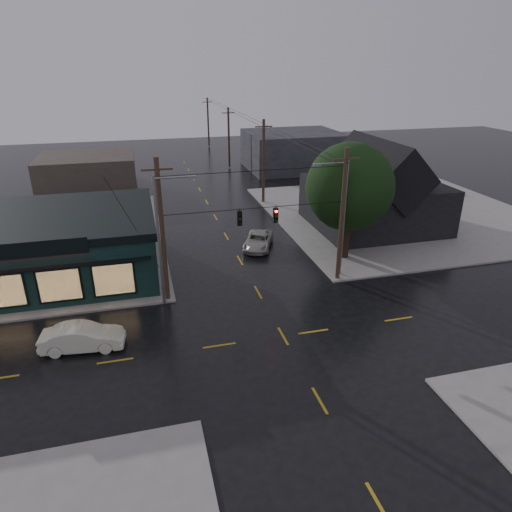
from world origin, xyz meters
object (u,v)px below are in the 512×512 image
object	(u,v)px
utility_pole_nw	(168,300)
suv_silver	(258,241)
corner_tree	(350,187)
utility_pole_ne	(337,279)
sedan_cream	(82,337)

from	to	relation	value
utility_pole_nw	suv_silver	distance (m)	11.79
corner_tree	utility_pole_ne	world-z (taller)	corner_tree
corner_tree	utility_pole_nw	xyz separation A→B (m)	(-15.28, -3.71, -6.25)
corner_tree	suv_silver	xyz separation A→B (m)	(-6.53, 4.17, -5.57)
suv_silver	utility_pole_ne	bearing A→B (deg)	-38.20
corner_tree	utility_pole_nw	distance (m)	16.92
corner_tree	suv_silver	bearing A→B (deg)	147.45
utility_pole_nw	sedan_cream	xyz separation A→B (m)	(-5.29, -4.78, 0.78)
corner_tree	utility_pole_nw	bearing A→B (deg)	-166.35
corner_tree	utility_pole_nw	world-z (taller)	corner_tree
sedan_cream	utility_pole_ne	bearing A→B (deg)	-69.43
utility_pole_nw	utility_pole_ne	world-z (taller)	same
utility_pole_nw	suv_silver	size ratio (longest dim) A/B	2.08
sedan_cream	suv_silver	bearing A→B (deg)	-42.04
suv_silver	corner_tree	bearing A→B (deg)	-9.09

